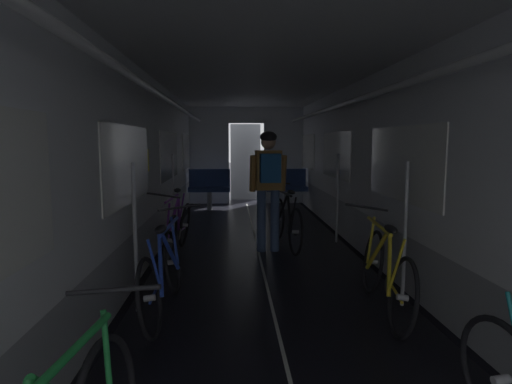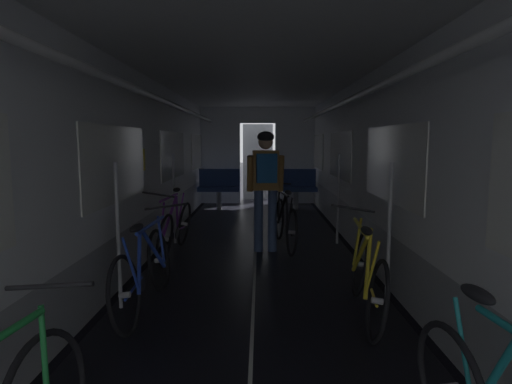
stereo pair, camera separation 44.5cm
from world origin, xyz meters
name	(u,v)px [view 1 (the left image)]	position (x,y,z in m)	size (l,w,h in m)	color
train_car_shell	(261,133)	(0.00, 3.60, 1.70)	(3.14, 12.34, 2.57)	black
bench_seat_far_left	(209,185)	(-0.90, 8.07, 0.57)	(0.98, 0.51, 0.95)	gray
bench_seat_far_right	(286,185)	(0.90, 8.07, 0.57)	(0.98, 0.51, 0.95)	gray
bicycle_purple	(178,228)	(-1.14, 4.07, 0.38)	(0.46, 1.69, 0.96)	black
bicycle_yellow	(385,273)	(1.04, 1.95, 0.38)	(0.44, 1.69, 0.96)	black
bicycle_blue	(163,273)	(-1.02, 2.06, 0.38)	(0.44, 1.69, 0.96)	black
person_cyclist_aisle	(269,178)	(0.14, 4.20, 1.07)	(0.54, 0.41, 1.73)	#384C75
bicycle_black_in_aisle	(286,222)	(0.44, 4.46, 0.38)	(0.46, 1.69, 0.94)	black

